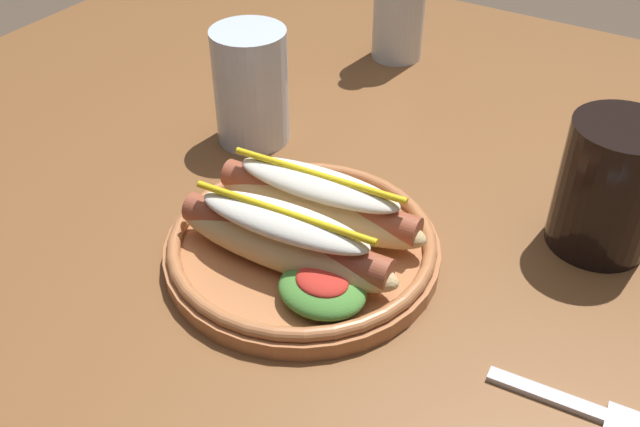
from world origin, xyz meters
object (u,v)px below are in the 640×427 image
object	(u,v)px
fork	(585,409)
soda_cup	(610,187)
hot_dog_plate	(303,236)
water_cup	(251,87)

from	to	relation	value
fork	soda_cup	xyz separation A→B (m)	(-0.05, 0.20, 0.06)
fork	hot_dog_plate	bearing A→B (deg)	168.40
hot_dog_plate	fork	xyz separation A→B (m)	(0.26, -0.03, -0.02)
hot_dog_plate	water_cup	bearing A→B (deg)	137.63
water_cup	soda_cup	bearing A→B (deg)	2.75
fork	soda_cup	size ratio (longest dim) A/B	0.98
fork	water_cup	world-z (taller)	water_cup
hot_dog_plate	water_cup	distance (m)	0.22
hot_dog_plate	soda_cup	bearing A→B (deg)	37.25
hot_dog_plate	water_cup	size ratio (longest dim) A/B	1.93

